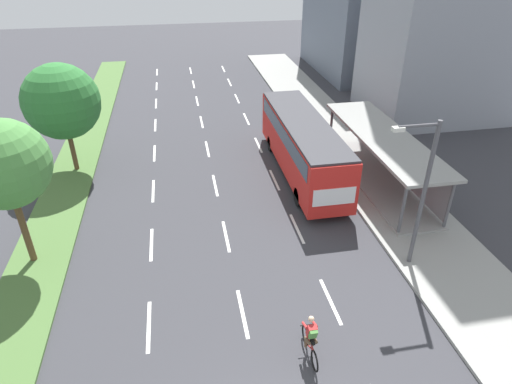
{
  "coord_description": "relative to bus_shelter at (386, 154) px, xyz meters",
  "views": [
    {
      "loc": [
        -1.7,
        -6.12,
        12.43
      ],
      "look_at": [
        1.8,
        12.69,
        1.2
      ],
      "focal_mm": 30.78,
      "sensor_mm": 36.0,
      "label": 1
    }
  ],
  "objects": [
    {
      "name": "median_tree_third",
      "position": [
        -17.62,
        4.85,
        2.48
      ],
      "size": [
        4.27,
        4.27,
        6.37
      ],
      "color": "brown",
      "rests_on": "median_strip"
    },
    {
      "name": "streetlight",
      "position": [
        -2.11,
        -7.04,
        2.02
      ],
      "size": [
        1.91,
        0.24,
        6.5
      ],
      "color": "#4C4C51",
      "rests_on": "sidewalk_right"
    },
    {
      "name": "median_tree_second",
      "position": [
        -18.07,
        -3.87,
        2.91
      ],
      "size": [
        3.58,
        3.58,
        6.46
      ],
      "color": "brown",
      "rests_on": "median_strip"
    },
    {
      "name": "lane_divider_right",
      "position": [
        -6.03,
        3.99,
        -1.86
      ],
      "size": [
        0.14,
        47.81,
        0.01
      ],
      "color": "white",
      "rests_on": "ground"
    },
    {
      "name": "cyclist",
      "position": [
        -7.58,
        -10.91,
        -1.08
      ],
      "size": [
        0.46,
        1.82,
        1.71
      ],
      "color": "black",
      "rests_on": "ground"
    },
    {
      "name": "lane_divider_center",
      "position": [
        -9.53,
        3.99,
        -1.86
      ],
      "size": [
        0.14,
        47.81,
        0.01
      ],
      "color": "white",
      "rests_on": "ground"
    },
    {
      "name": "median_strip",
      "position": [
        -17.83,
        5.58,
        -1.81
      ],
      "size": [
        2.6,
        52.0,
        0.12
      ],
      "primitive_type": "cube",
      "color": "#4C7038",
      "rests_on": "ground"
    },
    {
      "name": "bus",
      "position": [
        -4.28,
        2.01,
        0.2
      ],
      "size": [
        2.54,
        11.29,
        3.37
      ],
      "color": "red",
      "rests_on": "ground"
    },
    {
      "name": "sidewalk_right",
      "position": [
        -0.28,
        5.58,
        -1.79
      ],
      "size": [
        4.5,
        52.0,
        0.15
      ],
      "primitive_type": "cube",
      "color": "gray",
      "rests_on": "ground"
    },
    {
      "name": "lane_divider_left",
      "position": [
        -13.03,
        3.99,
        -1.86
      ],
      "size": [
        0.14,
        47.81,
        0.01
      ],
      "color": "white",
      "rests_on": "ground"
    },
    {
      "name": "bus_shelter",
      "position": [
        0.0,
        0.0,
        0.0
      ],
      "size": [
        2.9,
        10.98,
        2.86
      ],
      "color": "gray",
      "rests_on": "sidewalk_right"
    }
  ]
}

